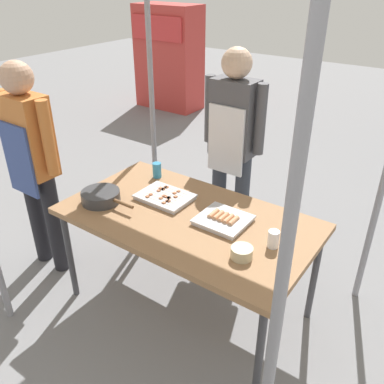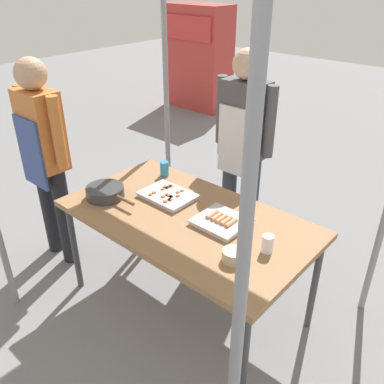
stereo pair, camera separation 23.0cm
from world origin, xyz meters
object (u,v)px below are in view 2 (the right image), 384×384
at_px(drink_cup_near_edge, 268,244).
at_px(customer_nearby, 44,149).
at_px(tray_meat_skewers, 168,196).
at_px(drink_cup_by_wok, 164,169).
at_px(cooking_wok, 105,192).
at_px(condiment_bowl, 233,255).
at_px(stall_table, 187,223).
at_px(tray_grilled_sausages, 221,221).
at_px(vendor_woman, 243,138).
at_px(neighbor_stall_right, 198,57).

relative_size(drink_cup_near_edge, customer_nearby, 0.06).
distance_m(tray_meat_skewers, drink_cup_by_wok, 0.34).
bearing_deg(drink_cup_by_wok, cooking_wok, -97.87).
bearing_deg(condiment_bowl, tray_meat_skewers, 160.84).
bearing_deg(drink_cup_by_wok, tray_meat_skewers, -41.55).
height_order(stall_table, tray_meat_skewers, tray_meat_skewers).
bearing_deg(tray_meat_skewers, condiment_bowl, -19.16).
xyz_separation_m(tray_grilled_sausages, vendor_woman, (-0.40, 0.78, 0.21)).
relative_size(tray_meat_skewers, neighbor_stall_right, 0.22).
xyz_separation_m(cooking_wok, vendor_woman, (0.40, 1.03, 0.18)).
relative_size(drink_cup_near_edge, drink_cup_by_wok, 0.91).
relative_size(tray_grilled_sausages, cooking_wok, 0.73).
distance_m(customer_nearby, neighbor_stall_right, 4.36).
distance_m(stall_table, cooking_wok, 0.61).
relative_size(tray_grilled_sausages, tray_meat_skewers, 0.85).
xyz_separation_m(tray_grilled_sausages, drink_cup_by_wok, (-0.73, 0.24, 0.04)).
xyz_separation_m(cooking_wok, condiment_bowl, (1.06, 0.02, -0.01)).
xyz_separation_m(tray_meat_skewers, drink_cup_by_wok, (-0.26, 0.23, 0.04)).
distance_m(condiment_bowl, drink_cup_by_wok, 1.10).
xyz_separation_m(tray_grilled_sausages, customer_nearby, (-1.40, -0.32, 0.19)).
distance_m(vendor_woman, neighbor_stall_right, 4.04).
bearing_deg(neighbor_stall_right, tray_meat_skewers, -52.06).
bearing_deg(drink_cup_by_wok, customer_nearby, -140.08).
bearing_deg(tray_grilled_sausages, drink_cup_near_edge, -8.10).
height_order(condiment_bowl, neighbor_stall_right, neighbor_stall_right).
xyz_separation_m(cooking_wok, drink_cup_near_edge, (1.15, 0.20, 0.01)).
height_order(tray_grilled_sausages, drink_cup_near_edge, drink_cup_near_edge).
relative_size(cooking_wok, drink_cup_near_edge, 4.06).
relative_size(tray_meat_skewers, customer_nearby, 0.22).
bearing_deg(drink_cup_by_wok, tray_grilled_sausages, -18.54).
distance_m(cooking_wok, drink_cup_by_wok, 0.50).
bearing_deg(neighbor_stall_right, condiment_bowl, -47.43).
relative_size(stall_table, tray_grilled_sausages, 5.26).
bearing_deg(stall_table, cooking_wok, -161.90).
xyz_separation_m(tray_meat_skewers, neighbor_stall_right, (-2.80, 3.60, 0.05)).
height_order(stall_table, drink_cup_near_edge, drink_cup_near_edge).
height_order(stall_table, customer_nearby, customer_nearby).
bearing_deg(condiment_bowl, drink_cup_near_edge, 63.14).
distance_m(tray_grilled_sausages, drink_cup_by_wok, 0.77).
bearing_deg(customer_nearby, stall_table, 12.11).
height_order(cooking_wok, drink_cup_near_edge, drink_cup_near_edge).
xyz_separation_m(condiment_bowl, drink_cup_by_wok, (-0.99, 0.48, 0.02)).
bearing_deg(cooking_wok, vendor_woman, 69.04).
height_order(tray_meat_skewers, cooking_wok, cooking_wok).
relative_size(stall_table, vendor_woman, 0.97).
height_order(tray_meat_skewers, vendor_woman, vendor_woman).
relative_size(drink_cup_by_wok, customer_nearby, 0.07).
bearing_deg(vendor_woman, drink_cup_near_edge, 132.43).
distance_m(condiment_bowl, drink_cup_near_edge, 0.21).
distance_m(tray_grilled_sausages, customer_nearby, 1.45).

